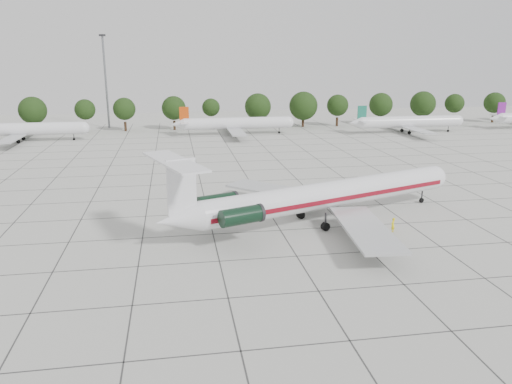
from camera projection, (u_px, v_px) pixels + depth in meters
The scene contains 9 objects.
ground at pixel (280, 230), 59.03m from camera, with size 260.00×260.00×0.00m, color #BBBBB3.
apron_joints at pixel (259, 196), 73.30m from camera, with size 170.00×170.00×0.02m, color #383838.
main_airliner at pixel (317, 196), 60.50m from camera, with size 40.92×31.08×9.87m.
ground_crew at pixel (393, 225), 58.18m from camera, with size 0.64×0.42×1.76m, color yellow.
bg_airliner_b at pixel (23, 129), 118.65m from camera, with size 28.24×27.20×7.40m.
bg_airliner_c at pixel (236, 124), 128.87m from camera, with size 28.24×27.20×7.40m.
bg_airliner_d at pixel (409, 122), 131.75m from camera, with size 28.24×27.20×7.40m.
tree_line at pixel (174, 108), 136.44m from camera, with size 249.86×8.44×10.22m.
floodlight_mast at pixel (105, 76), 138.01m from camera, with size 1.60×1.60×25.45m.
Camera 1 is at (-11.97, -54.48, 20.06)m, focal length 35.00 mm.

